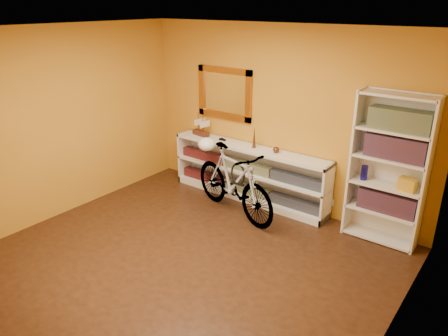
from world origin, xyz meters
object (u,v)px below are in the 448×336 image
Objects in this scene: console_unit at (248,173)px; bookcase at (388,170)px; helmet at (207,144)px; bicycle at (233,182)px.

bookcase is at bearing 0.71° from console_unit.
bookcase is 7.15× the size of helmet.
console_unit is 0.77m from helmet.
helmet is at bearing -144.68° from console_unit.
bicycle is at bearing -163.42° from bookcase.
bookcase is 2.04m from bicycle.
bookcase reaches higher than console_unit.
console_unit is 0.56m from bicycle.
bicycle reaches higher than console_unit.
bookcase reaches higher than helmet.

